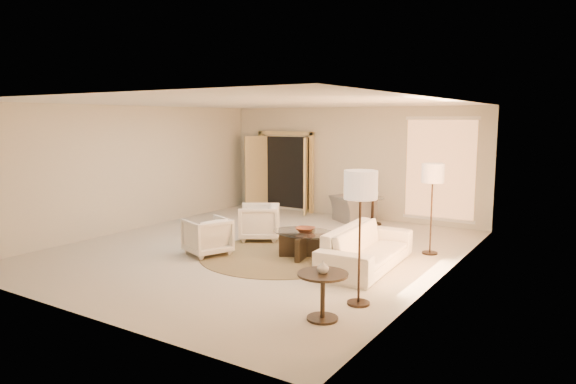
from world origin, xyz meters
The scene contains 18 objects.
room centered at (0.00, 0.00, 1.40)m, with size 7.04×8.04×2.83m.
windows_right centered at (3.45, 0.10, 1.35)m, with size 0.10×6.40×2.40m, color #ED9F5F, non-canonical shape.
window_back_corner centered at (2.30, 3.95, 1.35)m, with size 1.70×0.10×2.40m, color #ED9F5F, non-canonical shape.
curtains_right centered at (3.40, 1.00, 1.30)m, with size 0.06×5.20×2.60m, color tan, non-canonical shape.
french_doors centered at (-1.90, 3.82, 1.07)m, with size 1.95×0.66×2.16m.
area_rug centered at (0.60, -0.21, 0.01)m, with size 2.93×2.93×0.01m, color #43351F.
sofa centered at (2.26, -0.02, 0.34)m, with size 2.36×0.92×0.69m, color white.
armchair_left centered at (-0.47, 0.64, 0.41)m, with size 0.79×0.74×0.82m, color white.
armchair_right centered at (-0.58, -0.85, 0.38)m, with size 0.74×0.69×0.76m, color white.
accent_chair centered at (0.36, 3.40, 0.42)m, with size 0.97×0.63×0.84m, color gray.
coffee_table centered at (1.05, -0.03, 0.29)m, with size 1.66×1.66×0.47m.
end_table centered at (2.73, -2.46, 0.41)m, with size 0.64×0.64×0.60m.
side_table centered at (0.91, 3.36, 0.40)m, with size 0.57×0.57×0.66m.
floor_lamp_near centered at (2.90, 1.42, 1.44)m, with size 0.41×0.41×1.69m.
floor_lamp_far centered at (2.89, -1.72, 1.56)m, with size 0.44×0.44×1.83m.
bowl centered at (1.05, -0.03, 0.51)m, with size 0.35×0.35×0.09m, color brown.
end_vase centered at (2.73, -2.46, 0.68)m, with size 0.15×0.15×0.16m, color silver.
side_vase centered at (0.91, 3.36, 0.79)m, with size 0.26×0.26×0.27m, color silver.
Camera 1 is at (5.68, -7.89, 2.50)m, focal length 32.00 mm.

